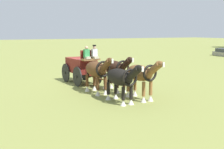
% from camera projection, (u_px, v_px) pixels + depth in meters
% --- Properties ---
extents(ground_plane, '(220.00, 220.00, 0.00)m').
position_uv_depth(ground_plane, '(81.00, 83.00, 20.33)').
color(ground_plane, olive).
extents(show_wagon, '(5.65, 1.94, 2.81)m').
position_uv_depth(show_wagon, '(82.00, 66.00, 19.99)').
color(show_wagon, maroon).
rests_on(show_wagon, ground).
extents(draft_horse_rear_near, '(3.19, 1.10, 2.27)m').
position_uv_depth(draft_horse_rear_near, '(115.00, 69.00, 17.38)').
color(draft_horse_rear_near, '#331E14').
rests_on(draft_horse_rear_near, ground).
extents(draft_horse_rear_off, '(3.04, 1.13, 2.28)m').
position_uv_depth(draft_horse_rear_off, '(97.00, 70.00, 16.71)').
color(draft_horse_rear_off, brown).
rests_on(draft_horse_rear_off, ground).
extents(draft_horse_lead_near, '(3.09, 1.07, 2.27)m').
position_uv_depth(draft_horse_lead_near, '(141.00, 74.00, 15.18)').
color(draft_horse_lead_near, brown).
rests_on(draft_horse_lead_near, ground).
extents(draft_horse_lead_off, '(3.16, 1.09, 2.15)m').
position_uv_depth(draft_horse_lead_off, '(121.00, 78.00, 14.53)').
color(draft_horse_lead_off, black).
rests_on(draft_horse_lead_off, ground).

